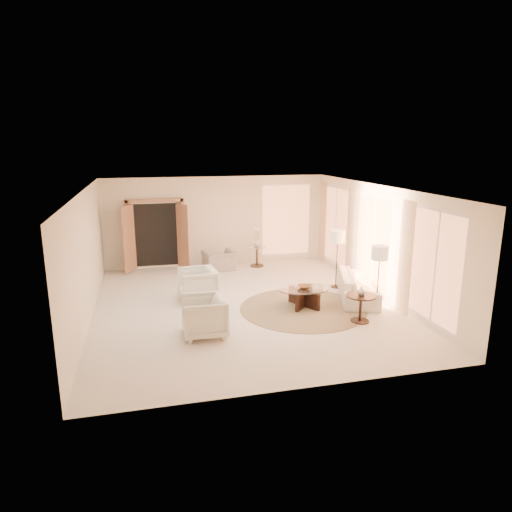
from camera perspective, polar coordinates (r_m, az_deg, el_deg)
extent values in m
cube|color=silver|center=(11.10, -1.52, -6.18)|extent=(7.00, 8.00, 0.02)
cube|color=white|center=(10.47, -1.62, 8.42)|extent=(7.00, 8.00, 0.02)
cube|color=#EEE4C9|center=(14.56, -4.94, 4.38)|extent=(7.00, 0.04, 2.80)
cube|color=#EEE4C9|center=(7.00, 5.50, -6.26)|extent=(7.00, 0.04, 2.80)
cube|color=#EEE4C9|center=(10.54, -20.49, -0.15)|extent=(0.04, 8.00, 2.80)
cube|color=#EEE4C9|center=(11.92, 15.11, 1.81)|extent=(0.04, 8.00, 2.80)
cube|color=tan|center=(14.34, -12.37, 2.66)|extent=(1.80, 0.12, 2.16)
cube|color=tan|center=(14.09, -15.58, 2.06)|extent=(0.35, 0.66, 2.00)
cube|color=tan|center=(14.13, -9.08, 2.43)|extent=(0.35, 0.66, 2.00)
cylinder|color=#493C28|center=(10.90, 5.86, -6.55)|extent=(3.35, 3.35, 0.01)
imported|color=white|center=(11.78, 12.59, -3.64)|extent=(1.51, 2.33, 0.63)
imported|color=white|center=(11.34, -7.31, -3.40)|extent=(0.88, 0.93, 0.90)
imported|color=white|center=(9.33, -6.50, -7.26)|extent=(0.84, 0.89, 0.90)
imported|color=#9C958E|center=(14.01, -4.62, -0.17)|extent=(1.01, 0.75, 0.80)
cube|color=black|center=(10.98, 6.01, -5.29)|extent=(0.53, 0.85, 0.41)
cube|color=black|center=(10.98, 6.01, -5.29)|extent=(0.66, 0.76, 0.41)
cylinder|color=white|center=(10.90, 6.05, -4.11)|extent=(1.35, 1.35, 0.02)
cylinder|color=black|center=(10.36, 12.84, -7.90)|extent=(0.40, 0.40, 0.03)
cylinder|color=black|center=(10.26, 12.92, -6.43)|extent=(0.06, 0.06, 0.58)
cylinder|color=black|center=(10.16, 13.01, -4.85)|extent=(0.65, 0.65, 0.03)
cylinder|color=#2E271A|center=(14.50, 0.11, -1.20)|extent=(0.43, 0.43, 0.03)
cylinder|color=#2E271A|center=(14.43, 0.11, -0.04)|extent=(0.06, 0.06, 0.62)
cylinder|color=white|center=(14.35, 0.11, 1.19)|extent=(0.56, 0.56, 0.03)
cylinder|color=#2E271A|center=(12.60, 9.92, -3.79)|extent=(0.27, 0.27, 0.03)
cylinder|color=#2E271A|center=(12.42, 10.04, -0.92)|extent=(0.03, 0.03, 1.33)
cylinder|color=beige|center=(12.25, 10.19, 2.43)|extent=(0.38, 0.38, 0.32)
cylinder|color=#2E271A|center=(11.05, 14.77, -6.61)|extent=(0.27, 0.27, 0.03)
cylinder|color=#2E271A|center=(10.85, 14.98, -3.40)|extent=(0.03, 0.03, 1.33)
cylinder|color=beige|center=(10.65, 15.23, 0.40)|extent=(0.38, 0.38, 0.32)
imported|color=brown|center=(10.88, 6.05, -3.87)|extent=(0.36, 0.36, 0.08)
imported|color=silver|center=(10.12, 13.04, -4.29)|extent=(0.24, 0.24, 0.19)
imported|color=silver|center=(14.33, 0.11, 1.67)|extent=(0.26, 0.26, 0.22)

